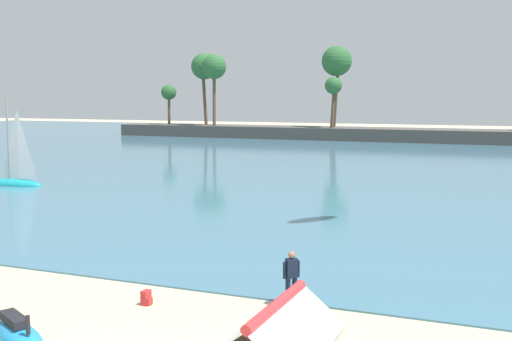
# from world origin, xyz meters

# --- Properties ---
(sea) EXTENTS (220.00, 109.25, 0.06)m
(sea) POSITION_xyz_m (0.00, 61.81, 0.03)
(sea) COLOR teal
(sea) RESTS_ON ground
(palm_headland) EXTENTS (95.34, 6.26, 13.45)m
(palm_headland) POSITION_xyz_m (-2.05, 76.46, 3.12)
(palm_headland) COLOR #514C47
(palm_headland) RESTS_ON ground
(folded_kite) EXTENTS (2.65, 3.94, 1.15)m
(folded_kite) POSITION_xyz_m (3.59, 4.00, 0.78)
(folded_kite) COLOR white
(folded_kite) RESTS_ON ground
(watercraft_on_trailer) EXTENTS (2.77, 2.09, 1.28)m
(watercraft_on_trailer) POSITION_xyz_m (-1.85, 1.08, 0.52)
(watercraft_on_trailer) COLOR #4C4C51
(watercraft_on_trailer) RESTS_ON ground
(person_at_waterline) EXTENTS (0.42, 0.41, 1.67)m
(person_at_waterline) POSITION_xyz_m (2.98, 7.03, 0.89)
(person_at_waterline) COLOR #141E33
(person_at_waterline) RESTS_ON ground
(backpack_near_kite) EXTENTS (0.29, 0.32, 0.44)m
(backpack_near_kite) POSITION_xyz_m (-1.08, 5.52, 0.21)
(backpack_near_kite) COLOR red
(backpack_near_kite) RESTS_ON ground
(sailboat_mid_bay) EXTENTS (4.67, 1.88, 6.59)m
(sailboat_mid_bay) POSITION_xyz_m (-22.79, 23.41, 0.65)
(sailboat_mid_bay) COLOR teal
(sailboat_mid_bay) RESTS_ON sea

